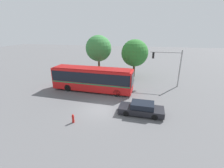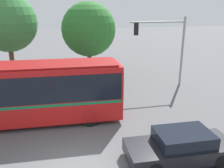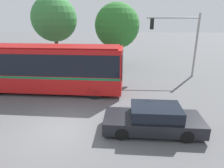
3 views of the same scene
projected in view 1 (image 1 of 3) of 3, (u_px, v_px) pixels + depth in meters
ground_plane at (101, 109)px, 16.94m from camera, size 140.00×140.00×0.00m
city_bus at (92, 78)px, 21.49m from camera, size 11.41×2.93×3.33m
sedan_foreground at (141, 109)px, 15.78m from camera, size 4.60×1.97×1.28m
traffic_light_pole at (172, 63)px, 22.77m from camera, size 4.53×0.24×5.54m
flowering_hedge at (114, 74)px, 27.15m from camera, size 6.21×1.00×1.64m
street_tree_left at (99, 48)px, 28.13m from camera, size 4.70×4.70×7.40m
street_tree_centre at (135, 53)px, 27.35m from camera, size 4.76×4.76×6.74m
fire_hydrant at (73, 119)px, 14.35m from camera, size 0.22×0.22×0.86m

